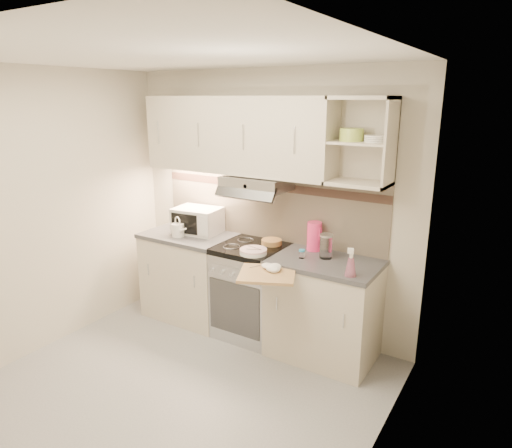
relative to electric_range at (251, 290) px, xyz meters
The scene contains 17 objects.
ground 1.19m from the electric_range, 90.00° to the right, with size 3.00×3.00×0.00m, color gray.
room_shell 1.39m from the electric_range, 89.81° to the right, with size 3.04×2.84×2.52m.
base_cabinet_left 0.75m from the electric_range, behind, with size 0.90×0.60×0.86m, color beige.
worktop_left 0.86m from the electric_range, behind, with size 0.92×0.62×0.04m, color #47474C.
base_cabinet_right 0.75m from the electric_range, ahead, with size 0.90×0.60×0.86m, color beige.
worktop_right 0.86m from the electric_range, ahead, with size 0.92×0.62×0.04m, color #47474C.
electric_range is the anchor object (origin of this frame).
microwave 0.91m from the electric_range, behind, with size 0.49×0.39×0.26m.
watering_can 0.94m from the electric_range, 169.95° to the right, with size 0.23×0.15×0.21m.
plate_stack 0.52m from the electric_range, 52.89° to the right, with size 0.24×0.24×0.05m.
bread_loaf 0.51m from the electric_range, 44.48° to the left, with size 0.19×0.19×0.05m, color #A38545.
pink_pitcher 0.82m from the electric_range, 19.94° to the left, with size 0.14×0.13×0.26m.
glass_jar 0.92m from the electric_range, ahead, with size 0.11×0.11×0.21m.
spice_jar 0.74m from the electric_range, ahead, with size 0.05×0.05×0.08m.
spray_bottle 1.20m from the electric_range, 11.83° to the right, with size 0.09×0.09×0.24m.
cutting_board 0.78m from the electric_range, 46.24° to the right, with size 0.44×0.40×0.02m, color tan.
dish_towel 0.76m from the electric_range, 45.78° to the right, with size 0.22×0.19×0.06m, color white, non-canonical shape.
Camera 1 is at (2.17, -2.31, 2.24)m, focal length 32.00 mm.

